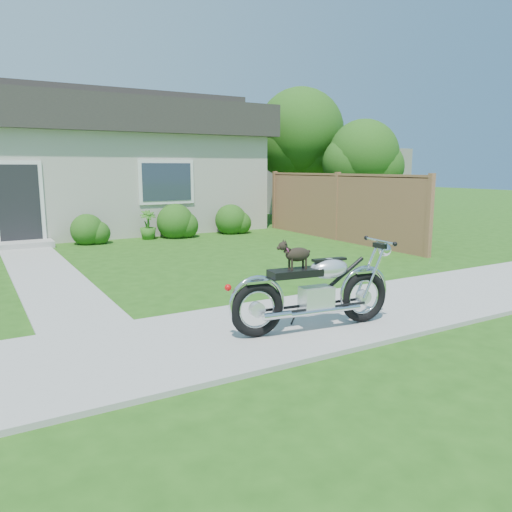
% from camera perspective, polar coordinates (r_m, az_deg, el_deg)
% --- Properties ---
extents(ground, '(80.00, 80.00, 0.00)m').
position_cam_1_polar(ground, '(6.20, -2.60, -9.00)').
color(ground, '#235114').
rests_on(ground, ground).
extents(sidewalk, '(24.00, 2.20, 0.04)m').
position_cam_1_polar(sidewalk, '(6.19, -2.60, -8.83)').
color(sidewalk, '#9E9B93').
rests_on(sidewalk, ground).
extents(walkway, '(1.20, 8.00, 0.03)m').
position_cam_1_polar(walkway, '(10.46, -23.05, -1.81)').
color(walkway, '#9E9B93').
rests_on(walkway, ground).
extents(house, '(12.60, 7.03, 4.50)m').
position_cam_1_polar(house, '(17.40, -21.64, 9.83)').
color(house, beige).
rests_on(house, ground).
extents(fence, '(0.12, 6.62, 1.90)m').
position_cam_1_polar(fence, '(14.22, 9.22, 5.59)').
color(fence, '#9D6A46').
rests_on(fence, ground).
extents(tree_near, '(2.45, 2.37, 3.63)m').
position_cam_1_polar(tree_near, '(17.61, 12.64, 10.84)').
color(tree_near, '#3D2B1C').
rests_on(tree_near, ground).
extents(tree_far, '(3.22, 3.22, 4.94)m').
position_cam_1_polar(tree_far, '(19.14, 5.51, 13.47)').
color(tree_far, '#3D2B1C').
rests_on(tree_far, ground).
extents(shrub_row, '(10.12, 1.07, 1.07)m').
position_cam_1_polar(shrub_row, '(14.14, -17.30, 3.06)').
color(shrub_row, '#245215').
rests_on(shrub_row, ground).
extents(potted_plant_right, '(0.48, 0.48, 0.82)m').
position_cam_1_polar(potted_plant_right, '(14.54, -12.26, 3.49)').
color(potted_plant_right, '#33701F').
rests_on(potted_plant_right, ground).
extents(motorcycle_with_dog, '(2.22, 0.62, 1.12)m').
position_cam_1_polar(motorcycle_with_dog, '(6.21, 6.92, -3.83)').
color(motorcycle_with_dog, black).
rests_on(motorcycle_with_dog, sidewalk).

